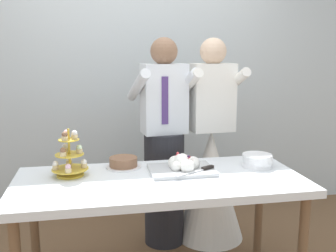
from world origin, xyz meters
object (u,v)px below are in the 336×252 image
at_px(plate_stack, 257,160).
at_px(round_cake, 123,163).
at_px(dessert_table, 160,189).
at_px(cupcake_stand, 70,158).
at_px(person_bride, 211,170).
at_px(main_cake_tray, 182,166).
at_px(person_groom, 164,154).

height_order(plate_stack, round_cake, plate_stack).
relative_size(dessert_table, cupcake_stand, 5.90).
distance_m(dessert_table, person_bride, 0.88).
height_order(main_cake_tray, round_cake, main_cake_tray).
distance_m(plate_stack, round_cake, 0.92).
bearing_deg(main_cake_tray, round_cake, 155.69).
bearing_deg(person_groom, dessert_table, -102.60).
relative_size(cupcake_stand, person_bride, 0.18).
bearing_deg(dessert_table, round_cake, 127.58).
relative_size(dessert_table, person_bride, 1.08).
height_order(round_cake, person_bride, person_bride).
height_order(plate_stack, person_bride, person_bride).
bearing_deg(person_groom, plate_stack, -45.04).
distance_m(cupcake_stand, round_cake, 0.37).
bearing_deg(plate_stack, person_groom, 134.96).
xyz_separation_m(plate_stack, person_groom, (-0.55, 0.55, -0.07)).
bearing_deg(person_groom, round_cake, -131.75).
height_order(main_cake_tray, plate_stack, main_cake_tray).
xyz_separation_m(main_cake_tray, person_bride, (0.38, 0.58, -0.23)).
bearing_deg(round_cake, person_groom, 48.25).
bearing_deg(main_cake_tray, cupcake_stand, 175.67).
bearing_deg(person_groom, main_cake_tray, -88.09).
height_order(cupcake_stand, round_cake, cupcake_stand).
bearing_deg(dessert_table, cupcake_stand, 164.49).
bearing_deg(cupcake_stand, round_cake, 18.20).
distance_m(cupcake_stand, person_groom, 0.88).
xyz_separation_m(round_cake, person_groom, (0.35, 0.40, -0.06)).
relative_size(main_cake_tray, person_bride, 0.25).
relative_size(cupcake_stand, person_groom, 0.18).
relative_size(round_cake, person_bride, 0.14).
height_order(round_cake, person_groom, person_groom).
distance_m(cupcake_stand, plate_stack, 1.25).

